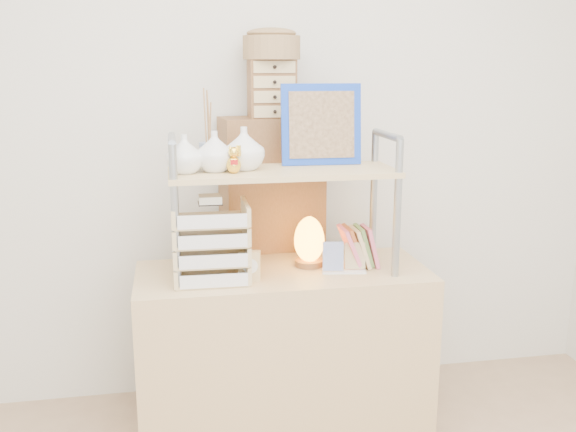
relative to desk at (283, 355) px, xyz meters
name	(u,v)px	position (x,y,z in m)	size (l,w,h in m)	color
room_shell	(337,18)	(0.00, -0.81, 1.32)	(3.42, 3.41, 2.61)	silver
desk	(283,355)	(0.00, 0.00, 0.00)	(1.20, 0.50, 0.75)	tan
cabinet	(272,262)	(0.01, 0.37, 0.30)	(0.45, 0.24, 1.35)	brown
hutch	(262,165)	(-0.08, 0.01, 0.81)	(0.91, 0.34, 0.75)	#92999F
letter_tray	(211,247)	(-0.30, -0.06, 0.51)	(0.28, 0.27, 0.34)	#D6BA80
salt_lamp	(309,241)	(0.12, 0.05, 0.48)	(0.14, 0.13, 0.21)	brown
desk_clock	(250,266)	(-0.15, -0.10, 0.44)	(0.09, 0.05, 0.12)	#D6B373
postcard_stand	(344,263)	(0.24, -0.06, 0.41)	(0.19, 0.08, 0.13)	white
drawer_chest	(272,89)	(0.01, 0.35, 1.10)	(0.20, 0.16, 0.25)	brown
woven_basket	(271,48)	(0.01, 0.35, 1.28)	(0.25, 0.25, 0.10)	olive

